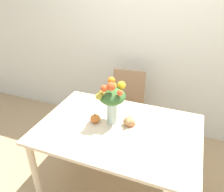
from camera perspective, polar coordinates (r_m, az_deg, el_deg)
The scene contains 7 objects.
ground_plane at distance 2.45m, azimuth 1.37°, elevation -22.70°, with size 12.00×12.00×0.00m, color tan.
wall_back at distance 2.77m, azimuth 10.65°, elevation 16.46°, with size 8.00×0.06×2.70m.
dining_table at distance 1.97m, azimuth 1.60°, elevation -10.51°, with size 1.39×0.94×0.77m.
flower_vase at distance 1.85m, azimuth -0.03°, elevation -0.70°, with size 0.23×0.27×0.43m.
pumpkin at distance 1.97m, azimuth -4.42°, elevation -5.87°, with size 0.09×0.09×0.08m.
turkey_figurine at distance 1.93m, azimuth 4.60°, elevation -6.40°, with size 0.11×0.14×0.09m.
dining_chair_near_window at distance 2.75m, azimuth 3.65°, elevation -2.87°, with size 0.45×0.45×0.92m.
Camera 1 is at (0.50, -1.44, 1.92)m, focal length 35.00 mm.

